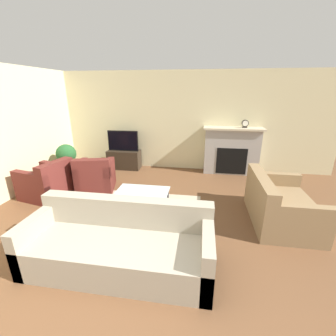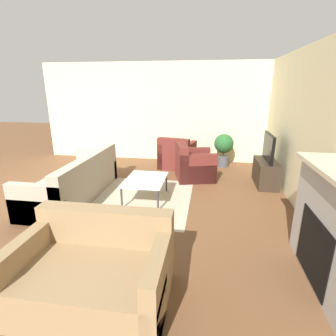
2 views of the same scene
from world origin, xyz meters
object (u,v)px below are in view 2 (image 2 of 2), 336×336
at_px(armchair_accent, 193,166).
at_px(potted_plant, 224,146).
at_px(armchair_by_window, 177,156).
at_px(couch_sectional, 76,182).
at_px(couch_loveseat, 95,273).
at_px(coffee_table, 145,181).
at_px(tv, 268,147).

height_order(armchair_accent, potted_plant, potted_plant).
xyz_separation_m(armchair_by_window, armchair_accent, (0.87, 0.48, 0.00)).
bearing_deg(potted_plant, couch_sectional, -48.95).
relative_size(armchair_accent, potted_plant, 1.13).
bearing_deg(potted_plant, armchair_by_window, -77.58).
relative_size(couch_loveseat, coffee_table, 1.50).
bearing_deg(tv, couch_sectional, -71.49).
bearing_deg(couch_loveseat, tv, 57.40).
relative_size(couch_loveseat, armchair_accent, 1.48).
distance_m(armchair_by_window, potted_plant, 1.26).
height_order(armchair_by_window, coffee_table, armchair_by_window).
bearing_deg(coffee_table, potted_plant, 147.81).
distance_m(armchair_by_window, armchair_accent, 0.99).
xyz_separation_m(tv, armchair_accent, (-0.13, -1.57, -0.52)).
relative_size(couch_loveseat, armchair_by_window, 1.44).
height_order(couch_loveseat, armchair_accent, same).
xyz_separation_m(tv, armchair_by_window, (-1.00, -2.05, -0.53)).
bearing_deg(couch_loveseat, armchair_accent, 78.79).
height_order(armchair_by_window, armchair_accent, same).
height_order(tv, armchair_accent, tv).
height_order(couch_loveseat, potted_plant, potted_plant).
xyz_separation_m(couch_loveseat, armchair_accent, (-3.73, 0.74, 0.01)).
relative_size(armchair_by_window, potted_plant, 1.16).
height_order(couch_sectional, couch_loveseat, same).
xyz_separation_m(couch_sectional, potted_plant, (-2.51, 2.88, 0.25)).
relative_size(couch_sectional, coffee_table, 2.41).
bearing_deg(coffee_table, couch_sectional, -86.64).
relative_size(couch_sectional, armchair_accent, 2.39).
xyz_separation_m(couch_sectional, coffee_table, (-0.08, 1.35, 0.08)).
bearing_deg(armchair_accent, armchair_by_window, 14.74).
height_order(couch_loveseat, armchair_by_window, same).
xyz_separation_m(tv, couch_loveseat, (3.60, -2.30, -0.54)).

